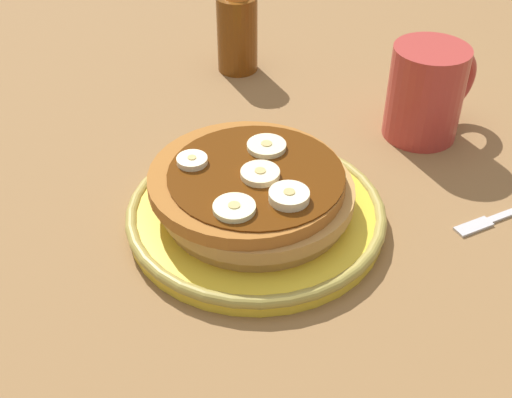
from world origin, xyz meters
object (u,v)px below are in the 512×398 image
object	(u,v)px
banana_slice_0	(259,175)
syrup_bottle	(237,28)
banana_slice_3	(291,196)
coffee_mug	(428,90)
pancake_stack	(251,191)
banana_slice_2	(192,161)
plate	(256,214)
banana_slice_4	(267,147)
banana_slice_1	(234,209)
fork	(508,213)

from	to	relation	value
banana_slice_0	syrup_bottle	size ratio (longest dim) A/B	0.27
banana_slice_3	banana_slice_0	bearing A→B (deg)	93.86
banana_slice_0	coffee_mug	world-z (taller)	coffee_mug
coffee_mug	banana_slice_0	bearing A→B (deg)	-174.14
pancake_stack	banana_slice_2	size ratio (longest dim) A/B	6.47
banana_slice_0	coffee_mug	xyz separation A→B (cm)	(22.66, 2.32, -0.55)
banana_slice_2	coffee_mug	distance (cm)	26.21
syrup_bottle	banana_slice_2	bearing A→B (deg)	-132.32
banana_slice_2	plate	bearing A→B (deg)	-50.69
banana_slice_4	banana_slice_0	bearing A→B (deg)	-134.68
banana_slice_0	banana_slice_4	size ratio (longest dim) A/B	0.95
pancake_stack	banana_slice_4	size ratio (longest dim) A/B	4.96
banana_slice_0	coffee_mug	distance (cm)	22.78
pancake_stack	coffee_mug	world-z (taller)	coffee_mug
banana_slice_0	banana_slice_2	distance (cm)	5.97
banana_slice_2	banana_slice_4	bearing A→B (deg)	-16.45
syrup_bottle	banana_slice_3	bearing A→B (deg)	-117.18
pancake_stack	banana_slice_2	world-z (taller)	banana_slice_2
banana_slice_2	banana_slice_4	xyz separation A→B (cm)	(6.40, -1.89, -0.03)
plate	syrup_bottle	world-z (taller)	syrup_bottle
banana_slice_4	syrup_bottle	distance (cm)	25.60
plate	banana_slice_1	size ratio (longest dim) A/B	6.74
plate	fork	bearing A→B (deg)	-33.21
pancake_stack	banana_slice_4	distance (cm)	4.43
banana_slice_3	syrup_bottle	size ratio (longest dim) A/B	0.27
plate	fork	xyz separation A→B (cm)	(18.72, -12.25, -0.73)
banana_slice_1	banana_slice_4	size ratio (longest dim) A/B	0.97
pancake_stack	syrup_bottle	size ratio (longest dim) A/B	1.42
fork	pancake_stack	bearing A→B (deg)	146.85
banana_slice_2	coffee_mug	world-z (taller)	coffee_mug
banana_slice_0	banana_slice_4	xyz separation A→B (cm)	(2.97, 3.01, -0.03)
banana_slice_1	banana_slice_4	xyz separation A→B (cm)	(7.06, 5.39, 0.01)
pancake_stack	syrup_bottle	world-z (taller)	syrup_bottle
banana_slice_4	syrup_bottle	xyz separation A→B (cm)	(12.31, 22.44, -0.17)
pancake_stack	fork	size ratio (longest dim) A/B	1.31
plate	pancake_stack	distance (cm)	2.51
pancake_stack	banana_slice_2	xyz separation A→B (cm)	(-3.14, 4.08, 2.07)
syrup_bottle	banana_slice_1	bearing A→B (deg)	-124.85
banana_slice_2	banana_slice_4	world-z (taller)	same
banana_slice_1	banana_slice_3	world-z (taller)	banana_slice_3
banana_slice_0	fork	size ratio (longest dim) A/B	0.25
banana_slice_0	plate	bearing A→B (deg)	80.04
banana_slice_4	coffee_mug	world-z (taller)	coffee_mug
banana_slice_2	fork	distance (cm)	28.23
pancake_stack	banana_slice_4	world-z (taller)	banana_slice_4
plate	banana_slice_3	distance (cm)	6.42
pancake_stack	banana_slice_0	bearing A→B (deg)	-70.64
pancake_stack	banana_slice_4	bearing A→B (deg)	33.96
banana_slice_2	banana_slice_0	bearing A→B (deg)	-55.04
banana_slice_1	syrup_bottle	world-z (taller)	syrup_bottle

